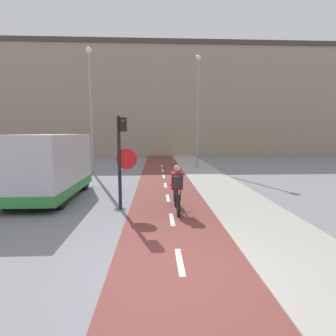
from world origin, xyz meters
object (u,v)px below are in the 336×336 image
object	(u,v)px
street_lamp_sidewalk	(198,102)
cyclist_near	(177,190)
traffic_light_pole	(122,152)
van	(49,167)
street_lamp_far	(91,99)

from	to	relation	value
street_lamp_sidewalk	cyclist_near	world-z (taller)	street_lamp_sidewalk
traffic_light_pole	cyclist_near	world-z (taller)	traffic_light_pole
traffic_light_pole	van	bearing A→B (deg)	151.61
street_lamp_far	street_lamp_sidewalk	distance (m)	7.16
street_lamp_far	cyclist_near	bearing A→B (deg)	-60.89
street_lamp_far	van	distance (m)	7.03
street_lamp_far	van	size ratio (longest dim) A/B	1.65
street_lamp_sidewalk	van	bearing A→B (deg)	-129.69
street_lamp_far	street_lamp_sidewalk	world-z (taller)	street_lamp_sidewalk
traffic_light_pole	cyclist_near	bearing A→B (deg)	-11.29
traffic_light_pole	street_lamp_far	size ratio (longest dim) A/B	0.41
van	traffic_light_pole	bearing A→B (deg)	-28.39
traffic_light_pole	street_lamp_far	bearing A→B (deg)	109.65
traffic_light_pole	van	world-z (taller)	traffic_light_pole
street_lamp_sidewalk	traffic_light_pole	bearing A→B (deg)	-111.88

